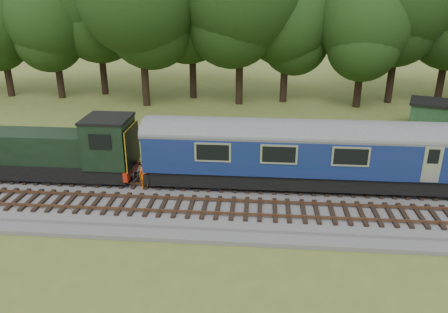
# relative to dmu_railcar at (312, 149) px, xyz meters

# --- Properties ---
(ground) EXTENTS (120.00, 120.00, 0.00)m
(ground) POSITION_rel_dmu_railcar_xyz_m (-4.77, -1.40, -2.61)
(ground) COLOR #536525
(ground) RESTS_ON ground
(ballast) EXTENTS (70.00, 7.00, 0.35)m
(ballast) POSITION_rel_dmu_railcar_xyz_m (-4.77, -1.40, -2.43)
(ballast) COLOR #4C4C4F
(ballast) RESTS_ON ground
(track_north) EXTENTS (67.20, 2.40, 0.21)m
(track_north) POSITION_rel_dmu_railcar_xyz_m (-4.77, -0.00, -2.19)
(track_north) COLOR black
(track_north) RESTS_ON ballast
(track_south) EXTENTS (67.20, 2.40, 0.21)m
(track_south) POSITION_rel_dmu_railcar_xyz_m (-4.77, -3.00, -2.19)
(track_south) COLOR black
(track_south) RESTS_ON ballast
(fence) EXTENTS (64.00, 0.12, 1.00)m
(fence) POSITION_rel_dmu_railcar_xyz_m (-4.77, 3.10, -2.61)
(fence) COLOR #6B6054
(fence) RESTS_ON ground
(tree_line) EXTENTS (70.00, 8.00, 18.00)m
(tree_line) POSITION_rel_dmu_railcar_xyz_m (-4.77, 20.60, -2.61)
(tree_line) COLOR black
(tree_line) RESTS_ON ground
(dmu_railcar) EXTENTS (18.05, 2.86, 3.88)m
(dmu_railcar) POSITION_rel_dmu_railcar_xyz_m (0.00, 0.00, 0.00)
(dmu_railcar) COLOR black
(dmu_railcar) RESTS_ON ground
(shunter_loco) EXTENTS (8.91, 2.60, 3.38)m
(shunter_loco) POSITION_rel_dmu_railcar_xyz_m (-13.93, 0.00, -0.63)
(shunter_loco) COLOR black
(shunter_loco) RESTS_ON ground
(worker) EXTENTS (0.60, 0.41, 1.60)m
(worker) POSITION_rel_dmu_railcar_xyz_m (-9.03, -1.03, -1.45)
(worker) COLOR #E45C0C
(worker) RESTS_ON ballast
(shed) EXTENTS (3.95, 3.95, 2.53)m
(shed) POSITION_rel_dmu_railcar_xyz_m (10.40, 12.03, -1.33)
(shed) COLOR #18361E
(shed) RESTS_ON ground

